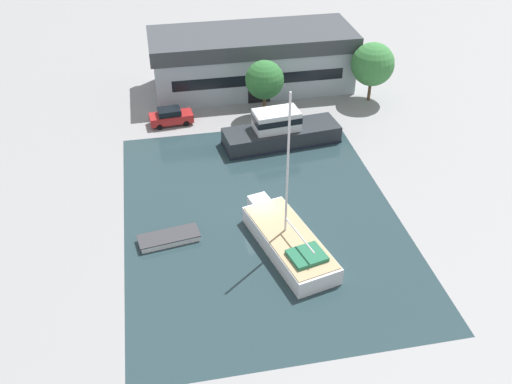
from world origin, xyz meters
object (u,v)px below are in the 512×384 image
Objects in this scene: sailboat_moored at (288,241)px; small_dinghy at (169,238)px; warehouse_building at (252,60)px; quay_tree_near_building at (265,80)px; quay_tree_by_water at (373,64)px; motor_cruiser at (280,132)px; parked_car at (171,116)px.

small_dinghy is (-8.49, 2.58, -0.50)m from sailboat_moored.
quay_tree_near_building is (-0.10, -7.24, 0.82)m from warehouse_building.
small_dinghy is (-22.79, -19.52, -3.80)m from quay_tree_by_water.
warehouse_building is 3.70× the size of quay_tree_near_building.
motor_cruiser is 16.84m from small_dinghy.
sailboat_moored reaches higher than motor_cruiser.
small_dinghy is (-1.46, -18.12, -0.58)m from parked_car.
quay_tree_by_water is at bearing 121.85° from small_dinghy.
warehouse_building reaches higher than motor_cruiser.
quay_tree_by_water is (11.83, 1.55, 0.04)m from quay_tree_near_building.
warehouse_building is 28.01m from sailboat_moored.
sailboat_moored reaches higher than parked_car.
motor_cruiser is (9.86, -5.70, 0.38)m from parked_car.
parked_car is 0.36× the size of sailboat_moored.
sailboat_moored is (-14.30, -22.10, -3.30)m from quay_tree_by_water.
sailboat_moored is (-2.56, -27.78, -2.44)m from warehouse_building.
motor_cruiser is 2.39× the size of small_dinghy.
quay_tree_near_building is at bearing -2.50° from motor_cruiser.
quay_tree_by_water reaches higher than small_dinghy.
warehouse_building reaches higher than quay_tree_by_water.
quay_tree_by_water is 0.51× the size of sailboat_moored.
parked_car is at bearing -143.53° from warehouse_building.
small_dinghy is at bearing 131.35° from motor_cruiser.
motor_cruiser is at bearing -86.20° from quay_tree_near_building.
warehouse_building is at bearing 70.94° from sailboat_moored.
sailboat_moored is at bearing -95.21° from warehouse_building.
warehouse_building is at bearing -5.09° from motor_cruiser.
parked_car is 0.93× the size of small_dinghy.
small_dinghy is at bearing 149.31° from sailboat_moored.
parked_car is at bearing 94.97° from sailboat_moored.
quay_tree_near_building is 1.26× the size of small_dinghy.
warehouse_building is 12.15m from parked_car.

